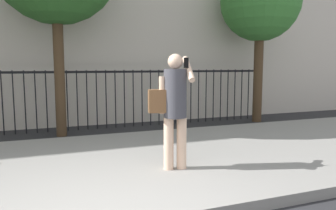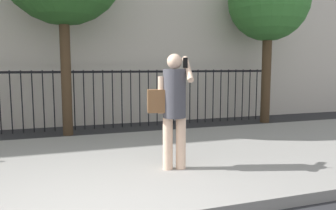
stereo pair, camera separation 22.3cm
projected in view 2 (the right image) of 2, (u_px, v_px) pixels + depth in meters
name	position (u px, v px, depth m)	size (l,w,h in m)	color
sidewalk	(79.00, 168.00, 5.30)	(28.00, 4.40, 0.15)	gray
iron_fence	(69.00, 92.00, 8.67)	(12.03, 0.04, 1.60)	black
pedestrian_on_phone	(173.00, 103.00, 4.89)	(0.70, 0.51, 1.74)	beige
street_tree_mid	(269.00, 1.00, 9.63)	(2.37, 2.37, 4.81)	#4C3823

